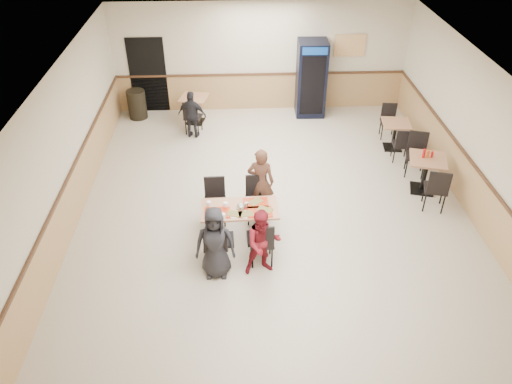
{
  "coord_description": "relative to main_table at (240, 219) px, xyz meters",
  "views": [
    {
      "loc": [
        -0.76,
        -8.17,
        6.27
      ],
      "look_at": [
        -0.4,
        -0.5,
        0.89
      ],
      "focal_mm": 35.0,
      "sensor_mm": 36.0,
      "label": 1
    }
  ],
  "objects": [
    {
      "name": "ground",
      "position": [
        0.71,
        0.83,
        -0.51
      ],
      "size": [
        10.0,
        10.0,
        0.0
      ],
      "primitive_type": "plane",
      "color": "beige",
      "rests_on": "ground"
    },
    {
      "name": "room_shell",
      "position": [
        2.49,
        3.37,
        0.07
      ],
      "size": [
        10.0,
        10.0,
        10.0
      ],
      "color": "silver",
      "rests_on": "ground"
    },
    {
      "name": "main_table",
      "position": [
        0.0,
        0.0,
        0.0
      ],
      "size": [
        1.44,
        0.75,
        0.76
      ],
      "rotation": [
        0.0,
        0.0,
        0.03
      ],
      "color": "black",
      "rests_on": "ground"
    },
    {
      "name": "main_chairs",
      "position": [
        -0.05,
        -0.0,
        -0.02
      ],
      "size": [
        1.31,
        1.7,
        0.97
      ],
      "rotation": [
        0.0,
        0.0,
        0.03
      ],
      "color": "black",
      "rests_on": "ground"
    },
    {
      "name": "diner_woman_left",
      "position": [
        -0.44,
        -0.88,
        0.19
      ],
      "size": [
        0.7,
        0.46,
        1.4
      ],
      "primitive_type": "imported",
      "rotation": [
        0.0,
        0.0,
        -0.03
      ],
      "color": "black",
      "rests_on": "ground"
    },
    {
      "name": "diner_woman_right",
      "position": [
        0.38,
        -0.86,
        0.14
      ],
      "size": [
        0.7,
        0.58,
        1.3
      ],
      "primitive_type": "imported",
      "rotation": [
        0.0,
        0.0,
        0.15
      ],
      "color": "maroon",
      "rests_on": "ground"
    },
    {
      "name": "diner_man_opposite",
      "position": [
        0.44,
        0.88,
        0.23
      ],
      "size": [
        0.6,
        0.45,
        1.48
      ],
      "primitive_type": "imported",
      "rotation": [
        0.0,
        0.0,
        2.96
      ],
      "color": "#533123",
      "rests_on": "ground"
    },
    {
      "name": "lone_diner",
      "position": [
        -1.12,
        4.19,
        0.11
      ],
      "size": [
        0.78,
        0.48,
        1.25
      ],
      "primitive_type": "imported",
      "rotation": [
        0.0,
        0.0,
        2.88
      ],
      "color": "black",
      "rests_on": "ground"
    },
    {
      "name": "tabletop_clutter",
      "position": [
        0.03,
        -0.06,
        0.28
      ],
      "size": [
        1.26,
        0.64,
        0.12
      ],
      "rotation": [
        0.0,
        0.0,
        0.03
      ],
      "color": "#BA2A0C",
      "rests_on": "main_table"
    },
    {
      "name": "side_table_near",
      "position": [
        4.03,
        1.5,
        0.03
      ],
      "size": [
        0.93,
        0.93,
        0.8
      ],
      "rotation": [
        0.0,
        0.0,
        -0.27
      ],
      "color": "black",
      "rests_on": "ground"
    },
    {
      "name": "side_table_near_chair_south",
      "position": [
        4.03,
        0.86,
        0.0
      ],
      "size": [
        0.58,
        0.58,
        1.02
      ],
      "primitive_type": null,
      "rotation": [
        0.0,
        0.0,
        2.87
      ],
      "color": "black",
      "rests_on": "ground"
    },
    {
      "name": "side_table_near_chair_north",
      "position": [
        4.03,
        2.15,
        0.0
      ],
      "size": [
        0.58,
        0.58,
        1.02
      ],
      "primitive_type": null,
      "rotation": [
        0.0,
        0.0,
        -0.27
      ],
      "color": "black",
      "rests_on": "ground"
    },
    {
      "name": "side_table_far",
      "position": [
        3.88,
        3.36,
        -0.04
      ],
      "size": [
        0.74,
        0.74,
        0.71
      ],
      "rotation": [
        0.0,
        0.0,
        -0.12
      ],
      "color": "black",
      "rests_on": "ground"
    },
    {
      "name": "side_table_far_chair_south",
      "position": [
        3.88,
        2.79,
        -0.06
      ],
      "size": [
        0.46,
        0.46,
        0.9
      ],
      "primitive_type": null,
      "rotation": [
        0.0,
        0.0,
        3.02
      ],
      "color": "black",
      "rests_on": "ground"
    },
    {
      "name": "side_table_far_chair_north",
      "position": [
        3.88,
        3.92,
        -0.06
      ],
      "size": [
        0.46,
        0.46,
        0.9
      ],
      "primitive_type": null,
      "rotation": [
        0.0,
        0.0,
        -0.12
      ],
      "color": "black",
      "rests_on": "ground"
    },
    {
      "name": "condiment_caddy",
      "position": [
        3.99,
        1.55,
        0.38
      ],
      "size": [
        0.23,
        0.06,
        0.2
      ],
      "color": "red",
      "rests_on": "side_table_near"
    },
    {
      "name": "back_table",
      "position": [
        -1.12,
        5.03,
        -0.02
      ],
      "size": [
        0.83,
        0.83,
        0.74
      ],
      "rotation": [
        0.0,
        0.0,
        -0.24
      ],
      "color": "black",
      "rests_on": "ground"
    },
    {
      "name": "back_table_chair_lone",
      "position": [
        -1.12,
        4.44,
        -0.04
      ],
      "size": [
        0.52,
        0.52,
        0.93
      ],
      "primitive_type": null,
      "rotation": [
        0.0,
        0.0,
        2.9
      ],
      "color": "black",
      "rests_on": "ground"
    },
    {
      "name": "pepsi_cooler",
      "position": [
        2.06,
        5.42,
        0.52
      ],
      "size": [
        0.8,
        0.81,
        2.06
      ],
      "rotation": [
        0.0,
        0.0,
        -0.03
      ],
      "color": "black",
      "rests_on": "ground"
    },
    {
      "name": "trash_bin",
      "position": [
        -2.72,
        5.38,
        -0.11
      ],
      "size": [
        0.5,
        0.5,
        0.79
      ],
      "primitive_type": "cylinder",
      "color": "black",
      "rests_on": "ground"
    }
  ]
}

